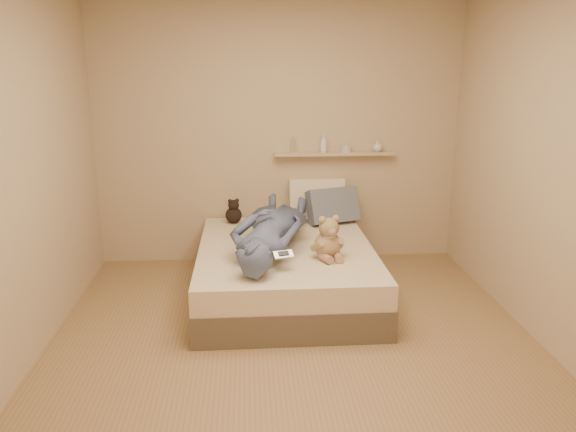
{
  "coord_description": "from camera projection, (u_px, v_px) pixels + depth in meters",
  "views": [
    {
      "loc": [
        -0.32,
        -3.65,
        2.01
      ],
      "look_at": [
        0.0,
        0.65,
        0.8
      ],
      "focal_mm": 35.0,
      "sensor_mm": 36.0,
      "label": 1
    }
  ],
  "objects": [
    {
      "name": "dark_plush",
      "position": [
        234.0,
        213.0,
        5.49
      ],
      "size": [
        0.16,
        0.16,
        0.25
      ],
      "color": "black",
      "rests_on": "bed"
    },
    {
      "name": "game_console",
      "position": [
        283.0,
        254.0,
        4.24
      ],
      "size": [
        0.16,
        0.1,
        0.05
      ],
      "color": "silver",
      "rests_on": "bed"
    },
    {
      "name": "pillow_grey",
      "position": [
        333.0,
        206.0,
        5.49
      ],
      "size": [
        0.55,
        0.39,
        0.37
      ],
      "primitive_type": "cube",
      "rotation": [
        -0.38,
        0.0,
        0.3
      ],
      "color": "slate",
      "rests_on": "bed"
    },
    {
      "name": "pillow_cream",
      "position": [
        317.0,
        200.0,
        5.61
      ],
      "size": [
        0.56,
        0.28,
        0.43
      ],
      "primitive_type": "cube",
      "rotation": [
        -0.29,
        0.0,
        0.02
      ],
      "color": "beige",
      "rests_on": "bed"
    },
    {
      "name": "shelf_bottles",
      "position": [
        349.0,
        146.0,
        5.56
      ],
      "size": [
        0.92,
        0.12,
        0.18
      ],
      "color": "silver",
      "rests_on": "wall_shelf"
    },
    {
      "name": "wall_shelf",
      "position": [
        334.0,
        154.0,
        5.58
      ],
      "size": [
        1.2,
        0.12,
        0.03
      ],
      "primitive_type": "cube",
      "color": "tan",
      "rests_on": "wall_back"
    },
    {
      "name": "bed",
      "position": [
        286.0,
        271.0,
        4.9
      ],
      "size": [
        1.5,
        1.9,
        0.45
      ],
      "color": "brown",
      "rests_on": "floor"
    },
    {
      "name": "person",
      "position": [
        270.0,
        228.0,
        4.71
      ],
      "size": [
        0.92,
        1.66,
        0.37
      ],
      "primitive_type": "imported",
      "rotation": [
        0.0,
        0.0,
        2.9
      ],
      "color": "#4F5B7C",
      "rests_on": "bed"
    },
    {
      "name": "room",
      "position": [
        295.0,
        170.0,
        3.72
      ],
      "size": [
        3.8,
        3.8,
        3.8
      ],
      "color": "olive",
      "rests_on": "ground"
    },
    {
      "name": "teddy_bear",
      "position": [
        328.0,
        241.0,
        4.51
      ],
      "size": [
        0.29,
        0.29,
        0.36
      ],
      "color": "#9F7657",
      "rests_on": "bed"
    }
  ]
}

